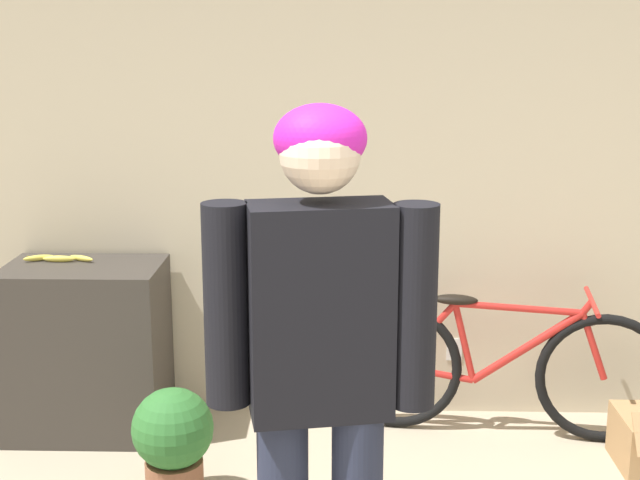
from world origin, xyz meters
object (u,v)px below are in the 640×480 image
at_px(bicycle, 498,368).
at_px(banana, 58,258).
at_px(potted_plant, 173,440).
at_px(person, 320,354).

relative_size(bicycle, banana, 4.60).
bearing_deg(potted_plant, person, -56.35).
height_order(person, banana, person).
height_order(bicycle, potted_plant, bicycle).
xyz_separation_m(bicycle, banana, (-2.19, 0.08, 0.53)).
bearing_deg(person, banana, 116.40).
bearing_deg(bicycle, person, -108.38).
relative_size(person, bicycle, 1.07).
height_order(banana, potted_plant, banana).
height_order(bicycle, banana, banana).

